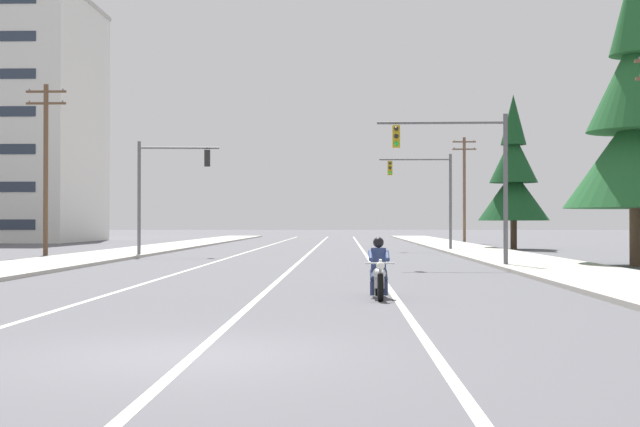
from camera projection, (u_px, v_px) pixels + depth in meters
ground_plane at (181, 355)px, 11.33m from camera, size 400.00×400.00×0.00m
lane_stripe_center at (313, 249)px, 56.30m from camera, size 0.16×100.00×0.01m
lane_stripe_left at (256, 249)px, 56.41m from camera, size 0.16×100.00×0.01m
lane_stripe_right at (362, 249)px, 56.21m from camera, size 0.16×100.00×0.01m
sidewalk_kerb_right at (477, 251)px, 51.02m from camera, size 4.40×110.00×0.14m
sidewalk_kerb_left at (140, 251)px, 51.61m from camera, size 4.40×110.00×0.14m
motorcycle_with_rider at (379, 274)px, 19.96m from camera, size 0.70×2.19×1.46m
traffic_signal_near_right at (468, 165)px, 33.55m from camera, size 5.26×0.37×6.20m
traffic_signal_near_left at (162, 181)px, 44.91m from camera, size 4.40×0.56×6.20m
traffic_signal_mid_right at (430, 187)px, 53.09m from camera, size 4.63×0.38×6.20m
utility_pole_left_near at (46, 163)px, 45.82m from camera, size 2.23×0.26×9.44m
utility_pole_right_far at (464, 186)px, 73.29m from camera, size 2.09×0.26×9.34m
conifer_tree_right_verge_near at (636, 123)px, 34.44m from camera, size 5.90×5.90×12.99m
conifer_tree_right_verge_far at (514, 178)px, 56.47m from camera, size 4.79×4.79×10.54m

